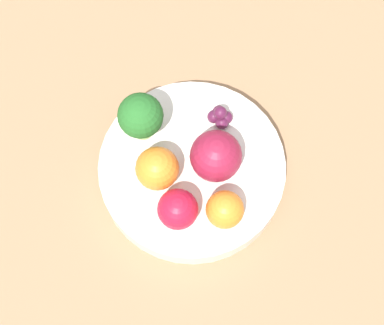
{
  "coord_description": "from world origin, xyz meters",
  "views": [
    {
      "loc": [
        0.25,
        -0.01,
        0.73
      ],
      "look_at": [
        0.0,
        0.0,
        0.06
      ],
      "focal_mm": 60.0,
      "sensor_mm": 36.0,
      "label": 1
    }
  ],
  "objects_px": {
    "apple_green": "(216,152)",
    "orange_front": "(157,168)",
    "grape_cluster": "(220,116)",
    "bowl": "(192,170)",
    "broccoli": "(141,117)",
    "apple_red": "(178,209)",
    "orange_back": "(225,210)"
  },
  "relations": [
    {
      "from": "apple_green",
      "to": "orange_front",
      "type": "bearing_deg",
      "value": -76.46
    },
    {
      "from": "orange_front",
      "to": "grape_cluster",
      "type": "distance_m",
      "value": 0.1
    },
    {
      "from": "bowl",
      "to": "broccoli",
      "type": "xyz_separation_m",
      "value": [
        -0.04,
        -0.06,
        0.06
      ]
    },
    {
      "from": "broccoli",
      "to": "orange_front",
      "type": "height_order",
      "value": "broccoli"
    },
    {
      "from": "broccoli",
      "to": "apple_red",
      "type": "distance_m",
      "value": 0.11
    },
    {
      "from": "broccoli",
      "to": "orange_back",
      "type": "distance_m",
      "value": 0.14
    },
    {
      "from": "bowl",
      "to": "apple_red",
      "type": "bearing_deg",
      "value": -16.16
    },
    {
      "from": "apple_red",
      "to": "apple_green",
      "type": "relative_size",
      "value": 0.77
    },
    {
      "from": "bowl",
      "to": "apple_red",
      "type": "distance_m",
      "value": 0.07
    },
    {
      "from": "orange_front",
      "to": "orange_back",
      "type": "height_order",
      "value": "orange_front"
    },
    {
      "from": "broccoli",
      "to": "orange_front",
      "type": "distance_m",
      "value": 0.06
    },
    {
      "from": "bowl",
      "to": "apple_green",
      "type": "xyz_separation_m",
      "value": [
        -0.0,
        0.03,
        0.04
      ]
    },
    {
      "from": "broccoli",
      "to": "orange_back",
      "type": "relative_size",
      "value": 1.62
    },
    {
      "from": "orange_front",
      "to": "grape_cluster",
      "type": "bearing_deg",
      "value": 132.88
    },
    {
      "from": "apple_green",
      "to": "orange_front",
      "type": "relative_size",
      "value": 1.19
    },
    {
      "from": "bowl",
      "to": "apple_green",
      "type": "bearing_deg",
      "value": 99.3
    },
    {
      "from": "apple_red",
      "to": "orange_front",
      "type": "bearing_deg",
      "value": -154.98
    },
    {
      "from": "orange_front",
      "to": "orange_back",
      "type": "bearing_deg",
      "value": 56.65
    },
    {
      "from": "grape_cluster",
      "to": "apple_red",
      "type": "bearing_deg",
      "value": -24.05
    },
    {
      "from": "apple_green",
      "to": "orange_front",
      "type": "xyz_separation_m",
      "value": [
        0.02,
        -0.06,
        -0.0
      ]
    },
    {
      "from": "bowl",
      "to": "apple_green",
      "type": "relative_size",
      "value": 3.69
    },
    {
      "from": "orange_back",
      "to": "grape_cluster",
      "type": "xyz_separation_m",
      "value": [
        -0.11,
        0.0,
        -0.01
      ]
    },
    {
      "from": "apple_red",
      "to": "grape_cluster",
      "type": "bearing_deg",
      "value": 155.95
    },
    {
      "from": "orange_back",
      "to": "orange_front",
      "type": "bearing_deg",
      "value": -123.35
    },
    {
      "from": "apple_green",
      "to": "orange_front",
      "type": "height_order",
      "value": "apple_green"
    },
    {
      "from": "broccoli",
      "to": "orange_front",
      "type": "bearing_deg",
      "value": 17.21
    },
    {
      "from": "grape_cluster",
      "to": "bowl",
      "type": "bearing_deg",
      "value": -31.29
    },
    {
      "from": "broccoli",
      "to": "apple_red",
      "type": "relative_size",
      "value": 1.51
    },
    {
      "from": "apple_red",
      "to": "orange_front",
      "type": "xyz_separation_m",
      "value": [
        -0.05,
        -0.02,
        0.0
      ]
    },
    {
      "from": "broccoli",
      "to": "grape_cluster",
      "type": "relative_size",
      "value": 2.3
    },
    {
      "from": "orange_front",
      "to": "orange_back",
      "type": "relative_size",
      "value": 1.16
    },
    {
      "from": "bowl",
      "to": "broccoli",
      "type": "bearing_deg",
      "value": -128.62
    }
  ]
}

